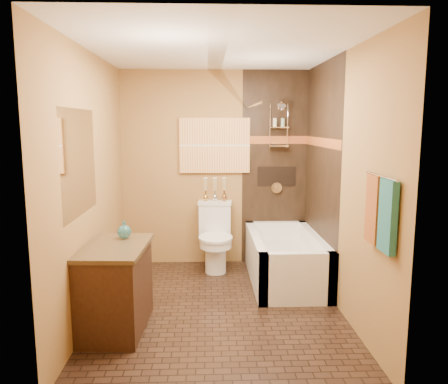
{
  "coord_description": "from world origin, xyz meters",
  "views": [
    {
      "loc": [
        -0.11,
        -4.13,
        1.82
      ],
      "look_at": [
        0.07,
        0.4,
        1.11
      ],
      "focal_mm": 35.0,
      "sensor_mm": 36.0,
      "label": 1
    }
  ],
  "objects_px": {
    "bathtub": "(285,262)",
    "toilet": "(215,236)",
    "vanity": "(116,287)",
    "sunset_painting": "(215,146)"
  },
  "relations": [
    {
      "from": "vanity",
      "to": "bathtub",
      "type": "bearing_deg",
      "value": 36.65
    },
    {
      "from": "bathtub",
      "to": "toilet",
      "type": "bearing_deg",
      "value": 150.81
    },
    {
      "from": "sunset_painting",
      "to": "toilet",
      "type": "height_order",
      "value": "sunset_painting"
    },
    {
      "from": "toilet",
      "to": "vanity",
      "type": "height_order",
      "value": "toilet"
    },
    {
      "from": "bathtub",
      "to": "toilet",
      "type": "height_order",
      "value": "toilet"
    },
    {
      "from": "bathtub",
      "to": "toilet",
      "type": "xyz_separation_m",
      "value": [
        -0.81,
        0.45,
        0.21
      ]
    },
    {
      "from": "sunset_painting",
      "to": "vanity",
      "type": "relative_size",
      "value": 1.0
    },
    {
      "from": "bathtub",
      "to": "vanity",
      "type": "height_order",
      "value": "vanity"
    },
    {
      "from": "bathtub",
      "to": "vanity",
      "type": "distance_m",
      "value": 2.08
    },
    {
      "from": "sunset_painting",
      "to": "toilet",
      "type": "xyz_separation_m",
      "value": [
        0.0,
        -0.27,
        -1.12
      ]
    }
  ]
}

